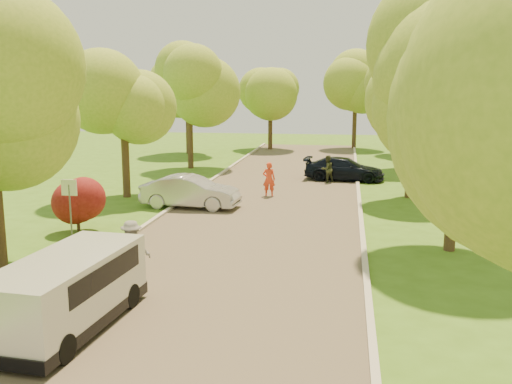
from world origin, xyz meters
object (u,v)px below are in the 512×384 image
Objects in this scene: street_sign at (70,197)px; minivan at (68,291)px; person_olive at (327,169)px; dark_sedan at (344,169)px; skateboarder at (132,248)px; silver_sedan at (190,192)px; longboard at (133,276)px; person_striped at (269,179)px.

minivan is (3.30, -6.64, -0.70)m from street_sign.
minivan is at bearing 38.47° from person_olive.
minivan reaches higher than person_olive.
dark_sedan is 18.81m from skateboarder.
minivan is at bearing 170.44° from dark_sedan.
silver_sedan is 9.47m from longboard.
street_sign is 1.39× the size of skateboarder.
skateboarder is 12.75m from person_striped.
skateboarder is at bearing -43.70° from street_sign.
skateboarder is 1.03× the size of person_olive.
minivan is at bearing 78.77° from longboard.
dark_sedan is (5.80, 21.28, -0.22)m from minivan.
dark_sedan is at bearing 79.23° from minivan.
silver_sedan is 2.59× the size of person_striped.
silver_sedan is 0.96× the size of dark_sedan.
longboard is 17.62m from person_olive.
minivan is 20.88m from person_olive.
dark_sedan is at bearing -116.05° from skateboarder.
skateboarder is at bearing 168.22° from dark_sedan.
street_sign is 0.48× the size of minivan.
street_sign is 2.64× the size of longboard.
longboard is (0.96, -9.40, -0.62)m from silver_sedan.
street_sign is at bearing 153.81° from dark_sedan.
minivan is at bearing 78.65° from person_striped.
skateboarder is at bearing 171.41° from longboard.
minivan is 2.72× the size of person_striped.
street_sign is at bearing 21.06° from person_olive.
skateboarder is (0.00, 0.00, 0.79)m from longboard.
skateboarder reaches higher than silver_sedan.
skateboarder is 0.94× the size of person_striped.
dark_sedan is at bearing -116.05° from longboard.
person_olive is at bearing 142.51° from dark_sedan.
street_sign reaches higher than silver_sedan.
person_striped reaches higher than longboard.
street_sign is 17.26m from dark_sedan.
dark_sedan is (6.60, 8.54, -0.06)m from silver_sedan.
skateboarder is (3.46, -3.30, -0.68)m from street_sign.
person_striped is at bearing -107.98° from longboard.
street_sign is 4.83m from skateboarder.
dark_sedan is 18.82m from longboard.
person_olive is (8.18, 13.66, -0.80)m from street_sign.
street_sign is 1.31× the size of person_striped.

